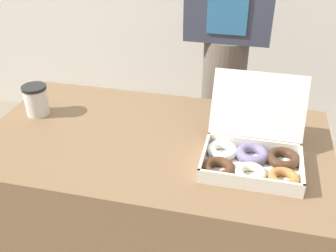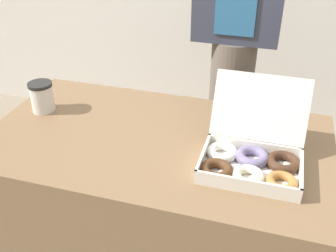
{
  "view_description": "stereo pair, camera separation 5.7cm",
  "coord_description": "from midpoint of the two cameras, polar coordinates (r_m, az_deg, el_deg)",
  "views": [
    {
      "loc": [
        0.31,
        -1.08,
        1.47
      ],
      "look_at": [
        0.06,
        -0.06,
        0.83
      ],
      "focal_mm": 42.0,
      "sensor_mm": 36.0,
      "label": 1
    },
    {
      "loc": [
        0.36,
        -1.06,
        1.47
      ],
      "look_at": [
        0.06,
        -0.06,
        0.83
      ],
      "focal_mm": 42.0,
      "sensor_mm": 36.0,
      "label": 2
    }
  ],
  "objects": [
    {
      "name": "donut_box",
      "position": [
        1.22,
        13.32,
        -4.5
      ],
      "size": [
        0.32,
        0.31,
        0.24
      ],
      "color": "white",
      "rests_on": "table"
    },
    {
      "name": "person_customer",
      "position": [
        1.77,
        10.82,
        13.49
      ],
      "size": [
        0.36,
        0.21,
        1.69
      ],
      "color": "#665B51",
      "rests_on": "ground_plane"
    },
    {
      "name": "coffee_cup",
      "position": [
        1.54,
        -16.82,
        4.08
      ],
      "size": [
        0.09,
        0.09,
        0.11
      ],
      "color": "silver",
      "rests_on": "table"
    },
    {
      "name": "table",
      "position": [
        1.57,
        -0.49,
        -13.09
      ],
      "size": [
        1.17,
        0.66,
        0.74
      ],
      "color": "brown",
      "rests_on": "ground_plane"
    }
  ]
}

